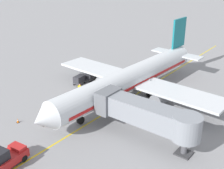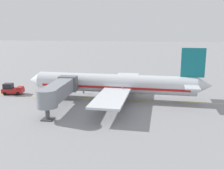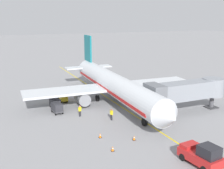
{
  "view_description": "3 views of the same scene",
  "coord_description": "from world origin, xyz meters",
  "px_view_note": "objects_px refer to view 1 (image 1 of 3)",
  "views": [
    {
      "loc": [
        -23.51,
        35.15,
        20.39
      ],
      "look_at": [
        2.42,
        1.5,
        2.3
      ],
      "focal_mm": 46.61,
      "sensor_mm": 36.0,
      "label": 1
    },
    {
      "loc": [
        -51.15,
        -7.59,
        14.69
      ],
      "look_at": [
        -2.51,
        -0.5,
        3.67
      ],
      "focal_mm": 42.29,
      "sensor_mm": 36.0,
      "label": 2
    },
    {
      "loc": [
        19.58,
        41.61,
        14.5
      ],
      "look_at": [
        0.51,
        -0.8,
        3.25
      ],
      "focal_mm": 45.12,
      "sensor_mm": 36.0,
      "label": 3
    }
  ],
  "objects_px": {
    "pushback_tractor": "(5,158)",
    "safety_cone_nose_left": "(41,110)",
    "baggage_cart_second_in_train": "(91,75)",
    "ground_crew_wing_walker": "(80,88)",
    "safety_cone_wing_tip": "(18,121)",
    "parked_airliner": "(132,78)",
    "jet_bridge": "(146,114)",
    "baggage_tug_lead": "(110,74)",
    "ground_crew_loader": "(119,78)",
    "baggage_cart_front": "(79,79)",
    "safety_cone_nose_right": "(44,124)",
    "ground_crew_marshaller": "(82,101)"
  },
  "relations": [
    {
      "from": "pushback_tractor",
      "to": "safety_cone_nose_left",
      "type": "distance_m",
      "value": 12.34
    },
    {
      "from": "pushback_tractor",
      "to": "safety_cone_wing_tip",
      "type": "xyz_separation_m",
      "value": [
        6.87,
        -6.39,
        -0.81
      ]
    },
    {
      "from": "pushback_tractor",
      "to": "ground_crew_wing_walker",
      "type": "distance_m",
      "value": 19.71
    },
    {
      "from": "baggage_tug_lead",
      "to": "safety_cone_nose_right",
      "type": "bearing_deg",
      "value": 100.93
    },
    {
      "from": "pushback_tractor",
      "to": "ground_crew_wing_walker",
      "type": "relative_size",
      "value": 2.73
    },
    {
      "from": "parked_airliner",
      "to": "safety_cone_nose_right",
      "type": "distance_m",
      "value": 15.74
    },
    {
      "from": "baggage_tug_lead",
      "to": "safety_cone_wing_tip",
      "type": "xyz_separation_m",
      "value": [
        -0.16,
        20.69,
        -0.42
      ]
    },
    {
      "from": "parked_airliner",
      "to": "jet_bridge",
      "type": "relative_size",
      "value": 2.72
    },
    {
      "from": "ground_crew_marshaller",
      "to": "safety_cone_wing_tip",
      "type": "bearing_deg",
      "value": 66.65
    },
    {
      "from": "parked_airliner",
      "to": "jet_bridge",
      "type": "distance_m",
      "value": 12.29
    },
    {
      "from": "jet_bridge",
      "to": "safety_cone_nose_right",
      "type": "xyz_separation_m",
      "value": [
        12.23,
        5.77,
        -3.16
      ]
    },
    {
      "from": "safety_cone_wing_tip",
      "to": "baggage_tug_lead",
      "type": "bearing_deg",
      "value": -89.56
    },
    {
      "from": "baggage_cart_second_in_train",
      "to": "ground_crew_marshaller",
      "type": "relative_size",
      "value": 1.75
    },
    {
      "from": "baggage_cart_front",
      "to": "safety_cone_nose_left",
      "type": "xyz_separation_m",
      "value": [
        -2.69,
        11.05,
        -0.66
      ]
    },
    {
      "from": "baggage_cart_second_in_train",
      "to": "ground_crew_loader",
      "type": "height_order",
      "value": "ground_crew_loader"
    },
    {
      "from": "safety_cone_nose_left",
      "to": "safety_cone_wing_tip",
      "type": "xyz_separation_m",
      "value": [
        0.07,
        3.88,
        0.0
      ]
    },
    {
      "from": "ground_crew_wing_walker",
      "to": "safety_cone_wing_tip",
      "type": "xyz_separation_m",
      "value": [
        0.16,
        12.15,
        -0.66
      ]
    },
    {
      "from": "jet_bridge",
      "to": "ground_crew_wing_walker",
      "type": "distance_m",
      "value": 16.54
    },
    {
      "from": "baggage_tug_lead",
      "to": "safety_cone_nose_left",
      "type": "relative_size",
      "value": 4.31
    },
    {
      "from": "baggage_cart_second_in_train",
      "to": "jet_bridge",
      "type": "bearing_deg",
      "value": 150.24
    },
    {
      "from": "jet_bridge",
      "to": "pushback_tractor",
      "type": "distance_m",
      "value": 16.51
    },
    {
      "from": "pushback_tractor",
      "to": "baggage_cart_second_in_train",
      "type": "distance_m",
      "value": 25.73
    },
    {
      "from": "baggage_cart_front",
      "to": "ground_crew_loader",
      "type": "distance_m",
      "value": 7.19
    },
    {
      "from": "pushback_tractor",
      "to": "safety_cone_nose_right",
      "type": "distance_m",
      "value": 8.63
    },
    {
      "from": "safety_cone_nose_right",
      "to": "safety_cone_wing_tip",
      "type": "height_order",
      "value": "same"
    },
    {
      "from": "pushback_tractor",
      "to": "safety_cone_nose_right",
      "type": "relative_size",
      "value": 7.81
    },
    {
      "from": "jet_bridge",
      "to": "ground_crew_loader",
      "type": "distance_m",
      "value": 18.22
    },
    {
      "from": "pushback_tractor",
      "to": "ground_crew_wing_walker",
      "type": "xyz_separation_m",
      "value": [
        6.71,
        -18.54,
        -0.15
      ]
    },
    {
      "from": "ground_crew_loader",
      "to": "ground_crew_marshaller",
      "type": "relative_size",
      "value": 1.0
    },
    {
      "from": "safety_cone_nose_left",
      "to": "safety_cone_nose_right",
      "type": "distance_m",
      "value": 4.19
    },
    {
      "from": "safety_cone_nose_left",
      "to": "parked_airliner",
      "type": "bearing_deg",
      "value": -120.81
    },
    {
      "from": "pushback_tractor",
      "to": "safety_cone_wing_tip",
      "type": "relative_size",
      "value": 7.81
    },
    {
      "from": "baggage_cart_front",
      "to": "safety_cone_nose_left",
      "type": "distance_m",
      "value": 11.4
    },
    {
      "from": "ground_crew_wing_walker",
      "to": "baggage_tug_lead",
      "type": "bearing_deg",
      "value": -87.9
    },
    {
      "from": "parked_airliner",
      "to": "baggage_cart_front",
      "type": "height_order",
      "value": "parked_airliner"
    },
    {
      "from": "jet_bridge",
      "to": "safety_cone_wing_tip",
      "type": "relative_size",
      "value": 23.22
    },
    {
      "from": "pushback_tractor",
      "to": "parked_airliner",
      "type": "bearing_deg",
      "value": -91.78
    },
    {
      "from": "pushback_tractor",
      "to": "safety_cone_wing_tip",
      "type": "distance_m",
      "value": 9.41
    },
    {
      "from": "safety_cone_nose_left",
      "to": "safety_cone_nose_right",
      "type": "height_order",
      "value": "same"
    },
    {
      "from": "pushback_tractor",
      "to": "ground_crew_marshaller",
      "type": "height_order",
      "value": "pushback_tractor"
    },
    {
      "from": "baggage_cart_front",
      "to": "safety_cone_nose_right",
      "type": "distance_m",
      "value": 14.76
    },
    {
      "from": "ground_crew_marshaller",
      "to": "baggage_cart_second_in_train",
      "type": "bearing_deg",
      "value": -55.44
    },
    {
      "from": "pushback_tractor",
      "to": "safety_cone_nose_left",
      "type": "height_order",
      "value": "pushback_tractor"
    },
    {
      "from": "baggage_tug_lead",
      "to": "baggage_cart_front",
      "type": "height_order",
      "value": "baggage_tug_lead"
    },
    {
      "from": "parked_airliner",
      "to": "safety_cone_wing_tip",
      "type": "relative_size",
      "value": 63.25
    },
    {
      "from": "parked_airliner",
      "to": "safety_cone_nose_left",
      "type": "relative_size",
      "value": 63.25
    },
    {
      "from": "baggage_tug_lead",
      "to": "ground_crew_wing_walker",
      "type": "xyz_separation_m",
      "value": [
        -0.31,
        8.54,
        0.24
      ]
    },
    {
      "from": "baggage_tug_lead",
      "to": "baggage_cart_front",
      "type": "distance_m",
      "value": 6.27
    },
    {
      "from": "ground_crew_loader",
      "to": "safety_cone_nose_right",
      "type": "xyz_separation_m",
      "value": [
        -0.83,
        18.23,
        -0.66
      ]
    },
    {
      "from": "jet_bridge",
      "to": "ground_crew_loader",
      "type": "xyz_separation_m",
      "value": [
        13.07,
        -12.45,
        -2.5
      ]
    }
  ]
}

